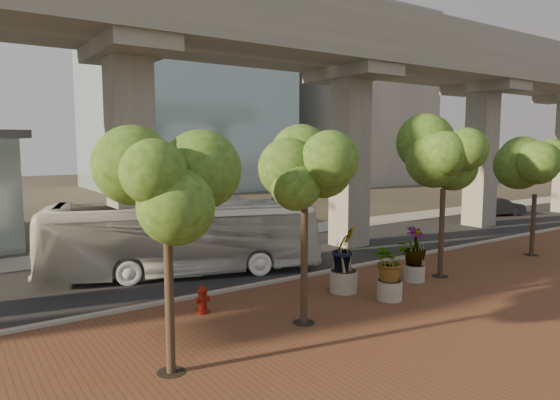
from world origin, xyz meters
TOP-DOWN VIEW (x-y plane):
  - ground at (0.00, 0.00)m, footprint 160.00×160.00m
  - brick_plaza at (0.00, -8.00)m, footprint 70.00×13.00m
  - asphalt_road at (0.00, 2.00)m, footprint 90.00×8.00m
  - curb_strip at (0.00, -2.00)m, footprint 70.00×0.25m
  - far_sidewalk at (0.00, 7.50)m, footprint 90.00×3.00m
  - transit_viaduct at (0.00, 2.00)m, footprint 72.00×5.60m
  - midrise_block at (38.00, 36.00)m, footprint 18.00×16.00m
  - transit_bus at (-4.05, 1.42)m, footprint 11.88×6.24m
  - parked_car at (23.37, 4.00)m, footprint 4.62×2.87m
  - fire_hydrant at (-5.61, -3.65)m, footprint 0.48×0.43m
  - planter_front at (0.50, -6.16)m, footprint 1.98×1.98m
  - planter_right at (3.17, -5.01)m, footprint 2.07×2.07m
  - planter_left at (-0.20, -4.50)m, footprint 2.30×2.30m
  - street_tree_far_west at (-8.14, -7.14)m, footprint 3.37×3.37m
  - street_tree_near_west at (-3.43, -6.28)m, footprint 3.07×3.07m
  - street_tree_near_east at (4.63, -5.15)m, footprint 3.82×3.82m
  - street_tree_far_east at (11.76, -5.16)m, footprint 3.69×3.69m
  - streetlamp_east at (11.00, 6.77)m, footprint 0.37×1.07m

SIDE VIEW (x-z plane):
  - ground at x=0.00m, z-range 0.00..0.00m
  - asphalt_road at x=0.00m, z-range 0.00..0.04m
  - brick_plaza at x=0.00m, z-range 0.00..0.06m
  - far_sidewalk at x=0.00m, z-range 0.00..0.06m
  - curb_strip at x=0.00m, z-range 0.00..0.16m
  - fire_hydrant at x=-5.61m, z-range 0.04..1.00m
  - parked_car at x=23.37m, z-range 0.00..1.44m
  - planter_front at x=0.50m, z-range 0.29..2.47m
  - planter_right at x=3.17m, z-range 0.29..2.50m
  - planter_left at x=-0.20m, z-range 0.33..2.86m
  - transit_bus at x=-4.05m, z-range 0.00..3.24m
  - street_tree_far_east at x=11.76m, z-range 1.27..7.10m
  - street_tree_far_west at x=-8.14m, z-range 1.40..7.18m
  - streetlamp_east at x=11.00m, z-range 0.62..8.00m
  - street_tree_near_west at x=-3.43m, z-range 1.63..7.63m
  - street_tree_near_east at x=4.63m, z-range 1.57..8.12m
  - transit_viaduct at x=0.00m, z-range 1.09..13.49m
  - midrise_block at x=38.00m, z-range 0.00..24.00m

